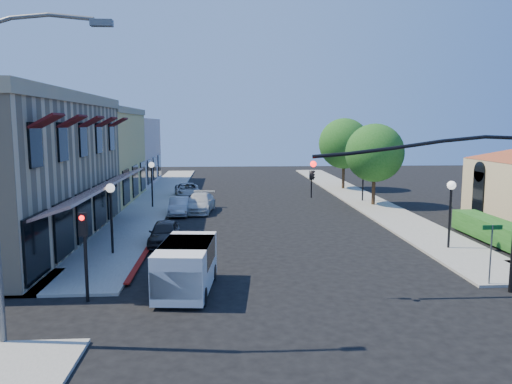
{
  "coord_description": "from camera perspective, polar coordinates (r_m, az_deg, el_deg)",
  "views": [
    {
      "loc": [
        -3.01,
        -16.33,
        6.41
      ],
      "look_at": [
        -1.19,
        11.62,
        2.6
      ],
      "focal_mm": 35.0,
      "sensor_mm": 36.0,
      "label": 1
    }
  ],
  "objects": [
    {
      "name": "lamppost_right_far",
      "position": [
        42.1,
        12.16,
        2.56
      ],
      "size": [
        0.44,
        0.44,
        3.57
      ],
      "color": "black",
      "rests_on": "ground"
    },
    {
      "name": "white_van",
      "position": [
        19.47,
        -7.99,
        -8.15
      ],
      "size": [
        2.27,
        4.46,
        1.91
      ],
      "color": "silver",
      "rests_on": "ground"
    },
    {
      "name": "street_tree_b",
      "position": [
        49.79,
        10.04,
        5.48
      ],
      "size": [
        4.94,
        4.94,
        7.02
      ],
      "color": "#351F15",
      "rests_on": "ground"
    },
    {
      "name": "curb_red_strip",
      "position": [
        25.46,
        -12.49,
        -7.03
      ],
      "size": [
        0.25,
        10.0,
        0.06
      ],
      "primitive_type": "cube",
      "color": "maroon",
      "rests_on": "ground"
    },
    {
      "name": "lamppost_left_far",
      "position": [
        38.89,
        -11.84,
        2.16
      ],
      "size": [
        0.44,
        0.44,
        3.57
      ],
      "color": "black",
      "rests_on": "ground"
    },
    {
      "name": "lamppost_left_near",
      "position": [
        25.21,
        -16.27,
        -0.95
      ],
      "size": [
        0.44,
        0.44,
        3.57
      ],
      "color": "black",
      "rests_on": "ground"
    },
    {
      "name": "parked_car_d",
      "position": [
        44.27,
        -7.83,
        0.18
      ],
      "size": [
        2.68,
        4.82,
        1.28
      ],
      "primitive_type": "imported",
      "rotation": [
        0.0,
        0.0,
        0.13
      ],
      "color": "gray",
      "rests_on": "ground"
    },
    {
      "name": "parked_car_b",
      "position": [
        35.94,
        -8.78,
        -1.62
      ],
      "size": [
        1.38,
        3.78,
        1.24
      ],
      "primitive_type": "imported",
      "rotation": [
        0.0,
        0.0,
        0.02
      ],
      "color": "#9A9C9F",
      "rests_on": "ground"
    },
    {
      "name": "parked_car_c",
      "position": [
        36.82,
        -6.48,
        -1.26
      ],
      "size": [
        2.48,
        4.9,
        1.36
      ],
      "primitive_type": "imported",
      "rotation": [
        0.0,
        0.0,
        -0.12
      ],
      "color": "beige",
      "rests_on": "ground"
    },
    {
      "name": "parked_car_a",
      "position": [
        27.21,
        -10.41,
        -4.62
      ],
      "size": [
        1.53,
        3.79,
        1.29
      ],
      "primitive_type": "imported",
      "rotation": [
        0.0,
        0.0,
        0.0
      ],
      "color": "black",
      "rests_on": "ground"
    },
    {
      "name": "cobra_streetlight",
      "position": [
        15.63,
        -26.88,
        2.73
      ],
      "size": [
        3.6,
        0.25,
        9.31
      ],
      "color": "#595B5E",
      "rests_on": "ground"
    },
    {
      "name": "street_tree_a",
      "position": [
        40.17,
        13.41,
        4.37
      ],
      "size": [
        4.56,
        4.56,
        6.48
      ],
      "color": "#351F15",
      "rests_on": "ground"
    },
    {
      "name": "street_name_sign",
      "position": [
        21.82,
        25.3,
        -5.48
      ],
      "size": [
        0.8,
        0.06,
        2.5
      ],
      "color": "#595B5E",
      "rests_on": "ground"
    },
    {
      "name": "secondary_signal",
      "position": [
        18.87,
        -19.05,
        -5.21
      ],
      "size": [
        0.28,
        0.42,
        3.32
      ],
      "color": "black",
      "rests_on": "ground"
    },
    {
      "name": "hedge",
      "position": [
        29.98,
        25.88,
        -5.39
      ],
      "size": [
        1.4,
        8.0,
        1.1
      ],
      "primitive_type": "cube",
      "color": "#1A5117",
      "rests_on": "ground"
    },
    {
      "name": "yellow_stucco_building",
      "position": [
        44.21,
        -20.19,
        3.89
      ],
      "size": [
        10.0,
        12.0,
        7.6
      ],
      "primitive_type": "cube",
      "color": "tan",
      "rests_on": "ground"
    },
    {
      "name": "sidewalk_left",
      "position": [
        44.17,
        -11.16,
        -0.67
      ],
      "size": [
        3.5,
        50.0,
        0.12
      ],
      "primitive_type": "cube",
      "color": "gray",
      "rests_on": "ground"
    },
    {
      "name": "lamppost_right_near",
      "position": [
        27.16,
        21.38,
        -0.56
      ],
      "size": [
        0.44,
        0.44,
        3.57
      ],
      "color": "black",
      "rests_on": "ground"
    },
    {
      "name": "sidewalk_right",
      "position": [
        45.34,
        11.34,
        -0.46
      ],
      "size": [
        3.5,
        50.0,
        0.12
      ],
      "primitive_type": "cube",
      "color": "gray",
      "rests_on": "ground"
    },
    {
      "name": "ground",
      "position": [
        17.8,
        6.44,
        -13.41
      ],
      "size": [
        120.0,
        120.0,
        0.0
      ],
      "primitive_type": "plane",
      "color": "black",
      "rests_on": "ground"
    },
    {
      "name": "pink_stucco_building",
      "position": [
        55.82,
        -16.71,
        4.43
      ],
      "size": [
        10.0,
        12.0,
        7.0
      ],
      "primitive_type": "cube",
      "color": "beige",
      "rests_on": "ground"
    },
    {
      "name": "signal_mast_arm",
      "position": [
        20.04,
        22.56,
        0.5
      ],
      "size": [
        8.01,
        0.39,
        6.0
      ],
      "color": "black",
      "rests_on": "ground"
    }
  ]
}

